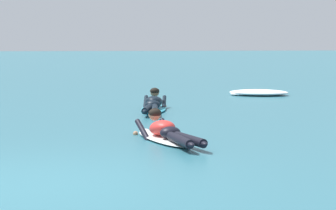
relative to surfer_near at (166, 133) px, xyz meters
The scene contains 4 objects.
ground_plane 7.23m from the surfer_near, 105.75° to the left, with size 120.00×120.00×0.00m, color #2D6B7A.
surfer_near is the anchor object (origin of this frame).
surfer_far 4.60m from the surfer_near, 87.55° to the left, with size 0.84×2.58×0.55m.
whitewater_mid_right 9.16m from the surfer_near, 66.99° to the left, with size 1.90×1.46×0.17m.
Camera 1 is at (0.78, -8.10, 1.72)m, focal length 74.52 mm.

